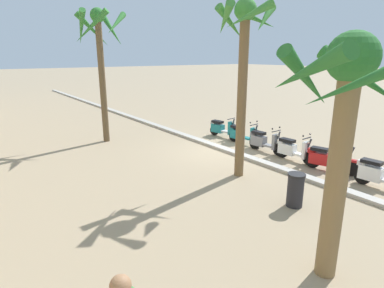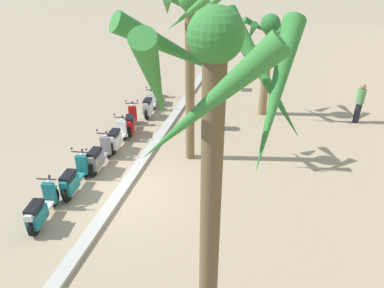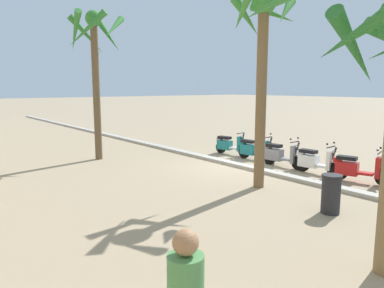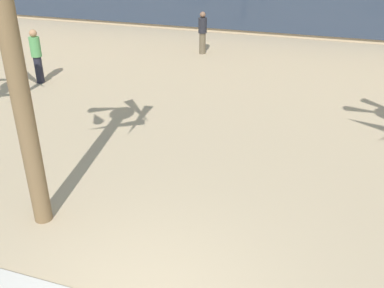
{
  "view_description": "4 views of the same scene",
  "coord_description": "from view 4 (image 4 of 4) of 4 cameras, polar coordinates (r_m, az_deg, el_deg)",
  "views": [
    {
      "loc": [
        -9.97,
        8.89,
        4.05
      ],
      "look_at": [
        -1.18,
        2.48,
        1.0
      ],
      "focal_mm": 29.82,
      "sensor_mm": 36.0,
      "label": 1
    },
    {
      "loc": [
        8.61,
        4.09,
        6.5
      ],
      "look_at": [
        -0.99,
        1.85,
        1.35
      ],
      "focal_mm": 33.74,
      "sensor_mm": 36.0,
      "label": 2
    },
    {
      "loc": [
        -9.57,
        9.63,
        3.0
      ],
      "look_at": [
        -0.06,
        2.09,
        1.09
      ],
      "focal_mm": 33.65,
      "sensor_mm": 36.0,
      "label": 3
    },
    {
      "loc": [
        2.02,
        -3.7,
        4.71
      ],
      "look_at": [
        -0.11,
        2.68,
        1.29
      ],
      "focal_mm": 40.34,
      "sensor_mm": 36.0,
      "label": 4
    }
  ],
  "objects": [
    {
      "name": "pedestrian_strolling_near_curb",
      "position": [
        17.93,
        1.41,
        14.6
      ],
      "size": [
        0.34,
        0.34,
        1.67
      ],
      "color": "brown",
      "rests_on": "ground"
    },
    {
      "name": "pedestrian_window_shopping",
      "position": [
        15.21,
        -19.87,
        11.01
      ],
      "size": [
        0.34,
        0.34,
        1.77
      ],
      "color": "black",
      "rests_on": "ground"
    }
  ]
}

